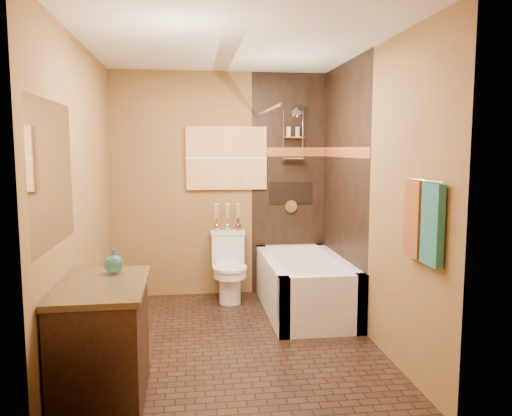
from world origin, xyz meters
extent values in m
plane|color=black|center=(0.00, 0.00, 0.00)|extent=(3.00, 3.00, 0.00)
cube|color=olive|center=(-1.20, 0.00, 1.25)|extent=(0.02, 3.00, 2.50)
cube|color=olive|center=(1.20, 0.00, 1.25)|extent=(0.02, 3.00, 2.50)
cube|color=olive|center=(0.00, 1.50, 1.25)|extent=(2.40, 0.02, 2.50)
cube|color=olive|center=(0.00, -1.50, 1.25)|extent=(2.40, 0.02, 2.50)
plane|color=silver|center=(0.00, 0.00, 2.50)|extent=(3.00, 3.00, 0.00)
cube|color=black|center=(0.78, 1.49, 1.25)|extent=(0.85, 0.01, 2.50)
cube|color=black|center=(1.19, 0.75, 1.25)|extent=(0.01, 1.50, 2.50)
cube|color=#9B3C1C|center=(0.78, 1.48, 1.62)|extent=(0.85, 0.01, 0.10)
cube|color=#9B3C1C|center=(1.18, 0.75, 1.62)|extent=(0.01, 1.50, 0.10)
cube|color=black|center=(0.80, 1.48, 1.15)|extent=(0.50, 0.01, 0.25)
cylinder|color=silver|center=(0.80, 1.35, 2.08)|extent=(0.02, 0.26, 0.02)
cylinder|color=silver|center=(0.80, 1.20, 2.03)|extent=(0.11, 0.11, 0.09)
cylinder|color=silver|center=(0.80, 1.47, 1.00)|extent=(0.14, 0.02, 0.14)
cylinder|color=silver|center=(0.40, 0.75, 2.02)|extent=(0.03, 1.55, 0.03)
cylinder|color=silver|center=(1.15, -1.05, 1.45)|extent=(0.02, 0.55, 0.02)
cube|color=#1F685E|center=(1.16, -1.18, 1.18)|extent=(0.05, 0.22, 0.52)
cube|color=brown|center=(1.16, -0.92, 1.18)|extent=(0.05, 0.22, 0.52)
cube|color=orange|center=(0.06, 1.48, 1.55)|extent=(0.90, 0.04, 0.70)
cube|color=white|center=(-1.19, -0.88, 1.50)|extent=(0.01, 1.00, 0.90)
cube|color=white|center=(0.80, 0.05, 0.28)|extent=(0.80, 0.10, 0.55)
cube|color=white|center=(0.80, 1.45, 0.28)|extent=(0.80, 0.10, 0.55)
cube|color=white|center=(0.45, 0.75, 0.28)|extent=(0.10, 1.50, 0.55)
cube|color=white|center=(1.15, 0.75, 0.28)|extent=(0.10, 1.50, 0.55)
cube|color=white|center=(0.80, 0.75, 0.17)|extent=(0.64, 1.34, 0.35)
cube|color=white|center=(0.06, 1.39, 0.53)|extent=(0.36, 0.16, 0.36)
cube|color=white|center=(0.06, 1.39, 0.73)|extent=(0.38, 0.18, 0.04)
cylinder|color=white|center=(0.06, 1.11, 0.18)|extent=(0.23, 0.23, 0.36)
cylinder|color=white|center=(0.06, 1.11, 0.34)|extent=(0.35, 0.35, 0.09)
cylinder|color=white|center=(0.06, 1.11, 0.39)|extent=(0.37, 0.37, 0.03)
cube|color=black|center=(-0.92, -0.88, 0.38)|extent=(0.53, 0.86, 0.76)
cube|color=black|center=(-0.91, -0.88, 0.78)|extent=(0.56, 0.91, 0.04)
camera|label=1|loc=(-0.35, -4.10, 1.65)|focal=35.00mm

